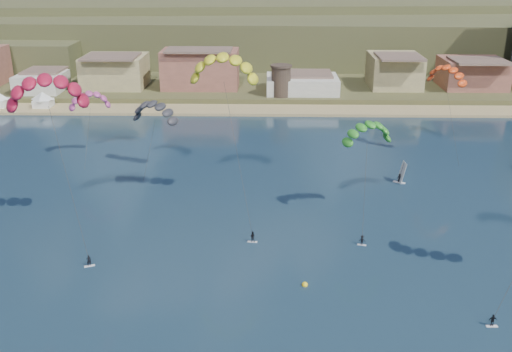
{
  "coord_description": "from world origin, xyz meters",
  "views": [
    {
      "loc": [
        1.72,
        -45.48,
        39.87
      ],
      "look_at": [
        0.0,
        32.0,
        10.0
      ],
      "focal_mm": 41.47,
      "sensor_mm": 36.0,
      "label": 1
    }
  ],
  "objects_px": {
    "buoy": "(305,285)",
    "windsurfer": "(400,176)",
    "watchtower": "(281,80)",
    "kitesurfer_yellow": "(224,64)",
    "kitesurfer_red": "(46,86)",
    "kitesurfer_green": "(368,130)"
  },
  "relations": [
    {
      "from": "kitesurfer_red",
      "to": "kitesurfer_yellow",
      "type": "relative_size",
      "value": 0.95
    },
    {
      "from": "kitesurfer_green",
      "to": "kitesurfer_yellow",
      "type": "bearing_deg",
      "value": 171.55
    },
    {
      "from": "watchtower",
      "to": "kitesurfer_yellow",
      "type": "xyz_separation_m",
      "value": [
        -10.18,
        -69.96,
        17.16
      ]
    },
    {
      "from": "kitesurfer_green",
      "to": "windsurfer",
      "type": "relative_size",
      "value": 4.45
    },
    {
      "from": "kitesurfer_yellow",
      "to": "buoy",
      "type": "height_order",
      "value": "kitesurfer_yellow"
    },
    {
      "from": "buoy",
      "to": "windsurfer",
      "type": "bearing_deg",
      "value": 61.61
    },
    {
      "from": "kitesurfer_red",
      "to": "watchtower",
      "type": "bearing_deg",
      "value": 67.35
    },
    {
      "from": "watchtower",
      "to": "kitesurfer_yellow",
      "type": "distance_m",
      "value": 72.75
    },
    {
      "from": "watchtower",
      "to": "kitesurfer_red",
      "type": "relative_size",
      "value": 0.33
    },
    {
      "from": "kitesurfer_red",
      "to": "kitesurfer_green",
      "type": "xyz_separation_m",
      "value": [
        45.46,
        7.45,
        -8.19
      ]
    },
    {
      "from": "watchtower",
      "to": "kitesurfer_green",
      "type": "relative_size",
      "value": 0.49
    },
    {
      "from": "windsurfer",
      "to": "buoy",
      "type": "bearing_deg",
      "value": -118.39
    },
    {
      "from": "watchtower",
      "to": "buoy",
      "type": "bearing_deg",
      "value": -89.12
    },
    {
      "from": "watchtower",
      "to": "windsurfer",
      "type": "distance_m",
      "value": 62.59
    },
    {
      "from": "watchtower",
      "to": "kitesurfer_green",
      "type": "bearing_deg",
      "value": -80.85
    },
    {
      "from": "kitesurfer_green",
      "to": "windsurfer",
      "type": "height_order",
      "value": "kitesurfer_green"
    },
    {
      "from": "kitesurfer_yellow",
      "to": "buoy",
      "type": "distance_m",
      "value": 35.89
    },
    {
      "from": "windsurfer",
      "to": "buoy",
      "type": "xyz_separation_m",
      "value": [
        -19.32,
        -35.75,
        -1.12
      ]
    },
    {
      "from": "buoy",
      "to": "kitesurfer_yellow",
      "type": "bearing_deg",
      "value": 115.33
    },
    {
      "from": "kitesurfer_yellow",
      "to": "windsurfer",
      "type": "relative_size",
      "value": 6.98
    },
    {
      "from": "kitesurfer_red",
      "to": "windsurfer",
      "type": "bearing_deg",
      "value": 21.88
    },
    {
      "from": "kitesurfer_red",
      "to": "windsurfer",
      "type": "xyz_separation_m",
      "value": [
        54.45,
        21.87,
        -21.18
      ]
    }
  ]
}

